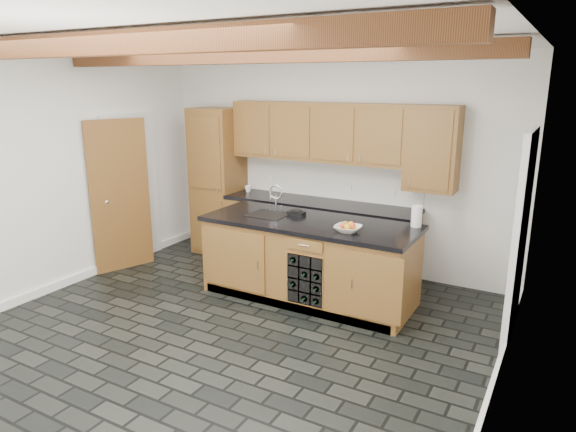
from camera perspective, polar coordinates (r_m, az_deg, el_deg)
name	(u,v)px	position (r m, az deg, el deg)	size (l,w,h in m)	color
ground	(222,337)	(5.28, -7.32, -13.18)	(5.00, 5.00, 0.00)	black
room_shell	(242,177)	(5.23, -5.15, 4.39)	(5.01, 5.00, 5.00)	white
back_cabinetry	(297,195)	(6.92, 0.97, 2.38)	(3.65, 0.62, 2.20)	brown
island	(309,260)	(5.94, 2.36, -4.90)	(2.48, 0.96, 0.93)	brown
faucet	(270,211)	(6.10, -2.04, 0.53)	(0.45, 0.40, 0.34)	black
kitchen_scale	(296,213)	(6.05, 0.93, 0.37)	(0.21, 0.14, 0.06)	black
fruit_bowl	(348,229)	(5.41, 6.67, -1.43)	(0.28, 0.28, 0.07)	beige
fruit_cluster	(348,225)	(5.40, 6.68, -1.05)	(0.16, 0.17, 0.07)	#D44C1C
paper_towel	(417,216)	(5.72, 14.10, -0.03)	(0.11, 0.11, 0.23)	white
mug	(248,189)	(7.34, -4.44, 3.02)	(0.10, 0.10, 0.09)	white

